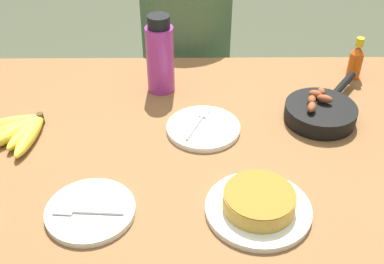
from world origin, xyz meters
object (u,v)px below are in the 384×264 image
empty_plate_near_front (203,128)px  hot_sauce_bottle (356,61)px  banana_bunch (19,130)px  frittata_plate_center (259,204)px  empty_plate_far_left (90,211)px  person_figure (187,83)px  water_bottle (160,56)px  skillet (321,112)px

empty_plate_near_front → hot_sauce_bottle: size_ratio=1.47×
banana_bunch → frittata_plate_center: frittata_plate_center is taller
frittata_plate_center → empty_plate_far_left: frittata_plate_center is taller
banana_bunch → empty_plate_near_front: 0.53m
hot_sauce_bottle → person_figure: bearing=146.4°
banana_bunch → water_bottle: size_ratio=0.81×
empty_plate_far_left → person_figure: bearing=77.5°
banana_bunch → skillet: size_ratio=0.64×
empty_plate_near_front → empty_plate_far_left: (-0.27, -0.33, 0.00)m
frittata_plate_center → hot_sauce_bottle: (0.40, 0.63, 0.04)m
banana_bunch → empty_plate_far_left: size_ratio=0.97×
person_figure → empty_plate_near_front: bearing=-85.8°
skillet → frittata_plate_center: bearing=-175.5°
frittata_plate_center → empty_plate_near_front: (-0.12, 0.33, -0.02)m
skillet → water_bottle: 0.52m
banana_bunch → empty_plate_near_front: size_ratio=0.96×
skillet → water_bottle: water_bottle is taller
water_bottle → person_figure: bearing=79.8°
empty_plate_near_front → person_figure: size_ratio=0.17×
frittata_plate_center → empty_plate_near_front: size_ratio=1.18×
empty_plate_far_left → hot_sauce_bottle: (0.79, 0.63, 0.06)m
empty_plate_near_front → person_figure: person_figure is taller
water_bottle → frittata_plate_center: bearing=-65.7°
skillet → hot_sauce_bottle: hot_sauce_bottle is taller
empty_plate_near_front → hot_sauce_bottle: 0.60m
water_bottle → hot_sauce_bottle: 0.66m
empty_plate_near_front → water_bottle: size_ratio=0.84×
skillet → person_figure: 0.80m
empty_plate_far_left → person_figure: size_ratio=0.17×
frittata_plate_center → water_bottle: water_bottle is taller
water_bottle → empty_plate_far_left: bearing=-104.4°
skillet → empty_plate_near_front: bearing=134.3°
banana_bunch → person_figure: bearing=55.9°
person_figure → water_bottle: bearing=-100.2°
hot_sauce_bottle → person_figure: person_figure is taller
frittata_plate_center → water_bottle: size_ratio=0.98×
skillet → person_figure: bearing=68.3°
hot_sauce_bottle → skillet: bearing=-123.8°
empty_plate_near_front → hot_sauce_bottle: hot_sauce_bottle is taller
skillet → empty_plate_far_left: bearing=157.2°
empty_plate_far_left → water_bottle: water_bottle is taller
skillet → empty_plate_far_left: 0.73m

